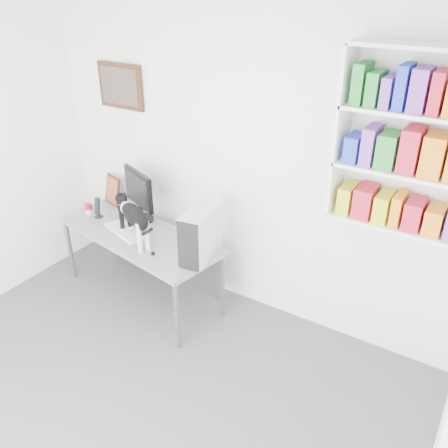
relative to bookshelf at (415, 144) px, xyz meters
The scene contains 11 objects.
room 2.37m from the bookshelf, 127.12° to the right, with size 4.01×4.01×2.70m.
bookshelf is the anchor object (origin of this frame).
wall_art 2.70m from the bookshelf, behind, with size 0.52×0.04×0.42m, color #442316.
desk 2.68m from the bookshelf, behind, with size 1.69×0.66×0.70m, color gray.
monitor 2.50m from the bookshelf, behind, with size 0.49×0.23×0.52m, color black.
keyboard 2.59m from the bookshelf, 169.59° to the right, with size 0.48×0.19×0.04m, color silver.
pc_tower 1.77m from the bookshelf, 164.91° to the right, with size 0.20×0.44×0.44m, color silver.
speaker 2.95m from the bookshelf, behind, with size 0.09×0.09×0.21m, color black.
leaning_print 3.01m from the bookshelf, behind, with size 0.25×0.10×0.31m, color #442316.
soup_can 3.09m from the bookshelf, behind, with size 0.07×0.07×0.11m, color #AE0E25.
cat 2.35m from the bookshelf, 166.50° to the right, with size 0.62×0.17×0.38m, color black, non-canonical shape.
Camera 1 is at (1.94, -1.33, 2.84)m, focal length 38.00 mm.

